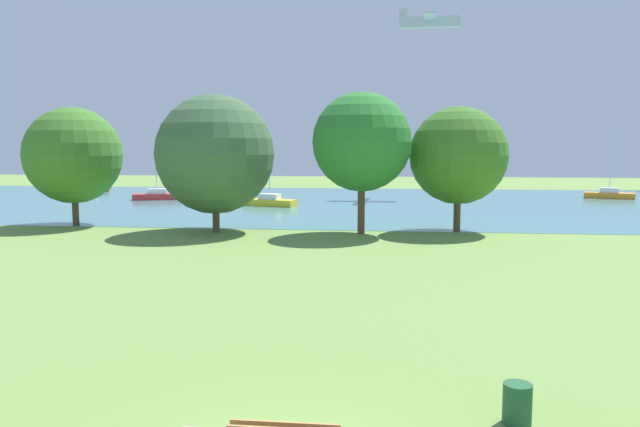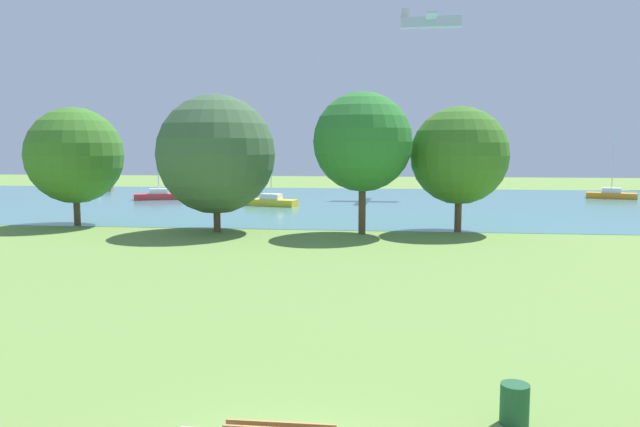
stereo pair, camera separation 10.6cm
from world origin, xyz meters
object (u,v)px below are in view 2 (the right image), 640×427
tree_west_far (363,142)px  tree_east_near (459,156)px  litter_bin (515,404)px  tree_west_near (216,154)px  tree_east_far (75,156)px  sailboat_yellow (271,201)px  light_aircraft (431,22)px  sailboat_red (159,195)px  sailboat_brown (92,187)px  sailboat_orange (611,194)px

tree_west_far → tree_east_near: size_ratio=1.10×
litter_bin → tree_west_near: 29.52m
tree_west_near → tree_west_far: (9.16, 0.07, 0.76)m
tree_west_near → tree_east_far: bearing=168.8°
sailboat_yellow → tree_west_near: bearing=-90.4°
tree_west_far → sailboat_yellow: bearing=118.1°
tree_west_far → light_aircraft: light_aircraft is taller
tree_east_far → tree_east_near: tree_east_far is taller
sailboat_red → tree_east_far: 20.85m
sailboat_brown → tree_west_near: (24.96, -32.67, 4.42)m
tree_west_far → light_aircraft: (5.63, 30.60, 12.92)m
sailboat_red → tree_east_near: tree_east_near is taller
tree_east_near → litter_bin: bearing=-93.5°
sailboat_yellow → tree_west_far: bearing=-61.9°
litter_bin → sailboat_orange: 58.47m
sailboat_orange → light_aircraft: (-18.70, 1.64, 18.10)m
sailboat_orange → sailboat_yellow: 35.47m
litter_bin → sailboat_yellow: size_ratio=0.14×
sailboat_orange → tree_east_near: bearing=-124.0°
sailboat_yellow → sailboat_orange: bearing=19.7°
sailboat_red → tree_east_near: size_ratio=0.76×
sailboat_orange → tree_east_near: 33.13m
litter_bin → sailboat_orange: size_ratio=0.11×
sailboat_orange → sailboat_red: (-46.04, -6.67, -0.02)m
sailboat_orange → tree_east_far: size_ratio=0.91×
sailboat_brown → tree_west_far: bearing=-43.7°
tree_west_near → light_aircraft: bearing=64.2°
tree_east_near → tree_west_far: bearing=-164.0°
tree_east_near → sailboat_brown: bearing=142.4°
tree_west_near → tree_west_far: tree_west_far is taller
sailboat_brown → tree_west_near: 41.35m
sailboat_red → tree_east_near: (27.69, -20.57, 4.36)m
tree_east_near → sailboat_red: bearing=143.4°
sailboat_orange → tree_west_near: bearing=-139.1°
litter_bin → light_aircraft: bearing=88.6°
tree_east_far → tree_west_near: size_ratio=0.93×
tree_east_far → tree_west_far: tree_west_far is taller
litter_bin → light_aircraft: light_aircraft is taller
litter_bin → tree_east_far: tree_east_far is taller
sailboat_yellow → light_aircraft: (14.69, 13.60, 18.12)m
tree_west_near → tree_east_near: 15.25m
sailboat_yellow → tree_east_far: bearing=-125.1°
tree_east_near → light_aircraft: size_ratio=0.93×
tree_west_near → tree_east_near: bearing=6.7°
sailboat_brown → sailboat_orange: bearing=-3.6°
sailboat_brown → tree_west_far: (34.12, -32.60, 5.18)m
sailboat_yellow → tree_east_near: (15.04, -15.28, 4.36)m
sailboat_yellow → sailboat_red: (-12.65, 5.29, 0.00)m
sailboat_yellow → tree_east_far: tree_east_far is taller
sailboat_red → tree_west_near: size_ratio=0.69×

